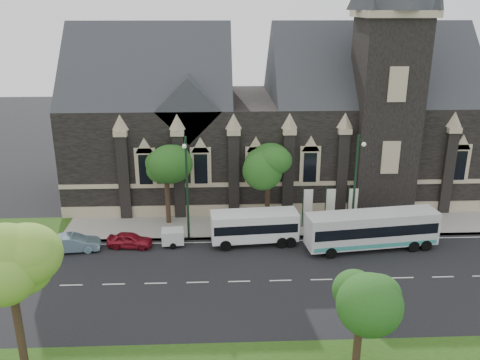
{
  "coord_description": "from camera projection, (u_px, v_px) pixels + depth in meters",
  "views": [
    {
      "loc": [
        -1.33,
        -32.15,
        18.89
      ],
      "look_at": [
        0.32,
        6.0,
        5.69
      ],
      "focal_mm": 37.93,
      "sensor_mm": 36.0,
      "label": 1
    }
  ],
  "objects": [
    {
      "name": "sidewalk",
      "position": [
        235.0,
        226.0,
        45.53
      ],
      "size": [
        80.0,
        5.0,
        0.15
      ],
      "primitive_type": "cube",
      "color": "#9C968E",
      "rests_on": "ground"
    },
    {
      "name": "tree_walk_left",
      "position": [
        168.0,
        163.0,
        44.58
      ],
      "size": [
        3.91,
        3.91,
        7.64
      ],
      "color": "black",
      "rests_on": "ground"
    },
    {
      "name": "banner_flag_center",
      "position": [
        329.0,
        203.0,
        44.64
      ],
      "size": [
        0.9,
        0.1,
        4.0
      ],
      "color": "black",
      "rests_on": "ground"
    },
    {
      "name": "banner_flag_right",
      "position": [
        351.0,
        203.0,
        44.72
      ],
      "size": [
        0.9,
        0.1,
        4.0
      ],
      "color": "black",
      "rests_on": "ground"
    },
    {
      "name": "ground",
      "position": [
        239.0,
        281.0,
        36.58
      ],
      "size": [
        160.0,
        160.0,
        0.0
      ],
      "primitive_type": "plane",
      "color": "black",
      "rests_on": "ground"
    },
    {
      "name": "car_far_red",
      "position": [
        130.0,
        240.0,
        41.61
      ],
      "size": [
        3.83,
        1.91,
        1.25
      ],
      "primitive_type": "imported",
      "rotation": [
        0.0,
        0.0,
        1.45
      ],
      "color": "maroon",
      "rests_on": "ground"
    },
    {
      "name": "museum",
      "position": [
        281.0,
        116.0,
        51.85
      ],
      "size": [
        40.0,
        17.7,
        29.9
      ],
      "color": "black",
      "rests_on": "ground"
    },
    {
      "name": "tour_coach",
      "position": [
        372.0,
        229.0,
        41.01
      ],
      "size": [
        10.93,
        3.6,
        3.13
      ],
      "rotation": [
        0.0,
        0.0,
        0.12
      ],
      "color": "silver",
      "rests_on": "ground"
    },
    {
      "name": "street_lamp_mid",
      "position": [
        187.0,
        183.0,
        41.45
      ],
      "size": [
        0.36,
        1.88,
        9.0
      ],
      "color": "black",
      "rests_on": "ground"
    },
    {
      "name": "box_trailer",
      "position": [
        173.0,
        237.0,
        41.86
      ],
      "size": [
        2.66,
        1.57,
        1.4
      ],
      "rotation": [
        0.0,
        0.0,
        0.08
      ],
      "color": "silver",
      "rests_on": "ground"
    },
    {
      "name": "street_lamp_near",
      "position": [
        356.0,
        181.0,
        42.02
      ],
      "size": [
        0.36,
        1.88,
        9.0
      ],
      "color": "black",
      "rests_on": "ground"
    },
    {
      "name": "shuttle_bus",
      "position": [
        255.0,
        226.0,
        41.98
      ],
      "size": [
        7.31,
        3.01,
        2.76
      ],
      "rotation": [
        0.0,
        0.0,
        0.08
      ],
      "color": "white",
      "rests_on": "ground"
    },
    {
      "name": "tree_park_east",
      "position": [
        364.0,
        293.0,
        26.52
      ],
      "size": [
        3.4,
        3.4,
        6.28
      ],
      "color": "black",
      "rests_on": "ground"
    },
    {
      "name": "banner_flag_left",
      "position": [
        306.0,
        203.0,
        44.56
      ],
      "size": [
        0.9,
        0.1,
        4.0
      ],
      "color": "black",
      "rests_on": "ground"
    },
    {
      "name": "sedan",
      "position": [
        73.0,
        243.0,
        40.88
      ],
      "size": [
        4.42,
        1.98,
        1.41
      ],
      "primitive_type": "imported",
      "rotation": [
        0.0,
        0.0,
        1.69
      ],
      "color": "#789AAE",
      "rests_on": "ground"
    },
    {
      "name": "tree_park_near",
      "position": [
        15.0,
        265.0,
        25.73
      ],
      "size": [
        4.42,
        4.42,
        8.56
      ],
      "color": "black",
      "rests_on": "ground"
    },
    {
      "name": "tree_walk_right",
      "position": [
        270.0,
        161.0,
        44.93
      ],
      "size": [
        4.08,
        4.08,
        7.8
      ],
      "color": "black",
      "rests_on": "ground"
    }
  ]
}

